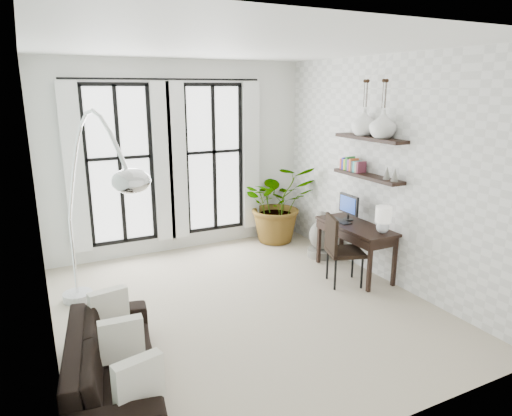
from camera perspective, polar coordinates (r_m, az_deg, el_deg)
floor at (r=6.06m, az=-1.60°, el=-12.16°), size 5.00×5.00×0.00m
ceiling at (r=5.42m, az=-1.85°, el=19.57°), size 5.00×5.00×0.00m
wall_left at (r=5.04m, az=-25.61°, el=0.13°), size 0.00×5.00×5.00m
wall_right at (r=6.77m, az=15.88°, el=4.47°), size 0.00×5.00×5.00m
wall_back at (r=7.83m, az=-9.51°, el=6.17°), size 4.50×0.00×4.50m
windows at (r=7.71m, az=-10.76°, el=5.68°), size 3.26×0.13×2.65m
wall_shelves at (r=6.84m, az=13.66°, el=5.81°), size 0.25×1.30×0.60m
sofa at (r=4.65m, az=-17.53°, el=-17.88°), size 1.07×2.08×0.58m
throw_pillows at (r=4.55m, az=-16.46°, el=-15.46°), size 0.40×1.52×0.40m
plant at (r=8.30m, az=2.80°, el=0.64°), size 1.51×1.39×1.44m
desk at (r=6.90m, az=12.58°, el=-2.60°), size 0.56×1.32×1.17m
desk_chair at (r=6.59m, az=10.34°, el=-4.67°), size 0.61×0.61×1.02m
arc_lamp at (r=5.09m, az=-19.92°, el=5.28°), size 0.76×2.45×2.55m
buddha at (r=7.69m, az=8.11°, el=-3.69°), size 0.43×0.43×0.78m
vase_a at (r=6.57m, az=15.59°, el=10.06°), size 0.37×0.37×0.38m
vase_b at (r=6.87m, az=13.34°, el=10.39°), size 0.37×0.37×0.38m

